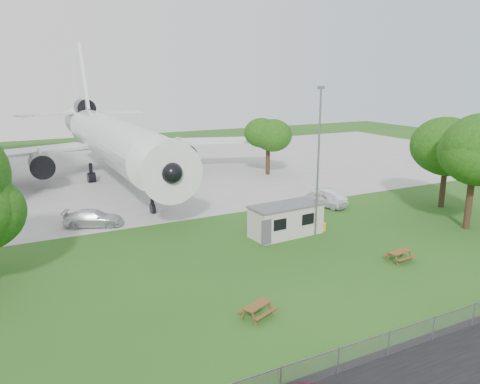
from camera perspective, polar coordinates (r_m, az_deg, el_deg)
name	(u,v)px	position (r m, az deg, el deg)	size (l,w,h in m)	color
ground	(268,283)	(30.61, 3.45, -11.02)	(160.00, 160.00, 0.00)	#34681F
concrete_apron	(125,174)	(64.71, -13.90, 2.16)	(120.00, 46.00, 0.03)	#B7B7B2
airliner	(110,138)	(61.36, -15.54, 6.40)	(46.36, 47.73, 17.69)	white
site_cabin	(286,220)	(38.96, 5.63, -3.38)	(6.83, 3.09, 2.62)	beige
picnic_west	(257,317)	(26.74, 2.13, -14.97)	(1.80, 1.50, 0.76)	brown
picnic_east	(399,261)	(35.76, 18.84, -7.97)	(1.80, 1.50, 0.76)	brown
fence	(371,362)	(23.99, 15.74, -19.28)	(58.00, 0.04, 1.30)	gray
lamp_mast	(318,164)	(38.08, 9.50, 3.36)	(0.16, 0.16, 12.00)	slate
tree_east_front	(475,153)	(43.80, 26.75, 4.31)	(6.84, 6.84, 10.10)	#382619
tree_east_back	(447,150)	(50.29, 23.92, 4.72)	(7.76, 7.76, 9.70)	#382619
tree_far_apron	(268,134)	(61.73, 3.47, 7.09)	(5.24, 5.24, 8.09)	#382619
car_ne_hatch	(326,200)	(47.98, 10.47, -0.91)	(1.72, 4.28, 1.46)	silver
car_ne_sedan	(329,196)	(49.31, 10.75, -0.53)	(1.52, 4.35, 1.43)	white
car_apron_van	(93,218)	(43.04, -17.45, -3.08)	(2.06, 5.08, 1.47)	silver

